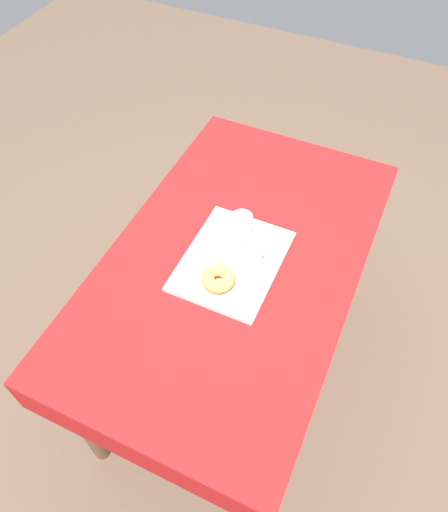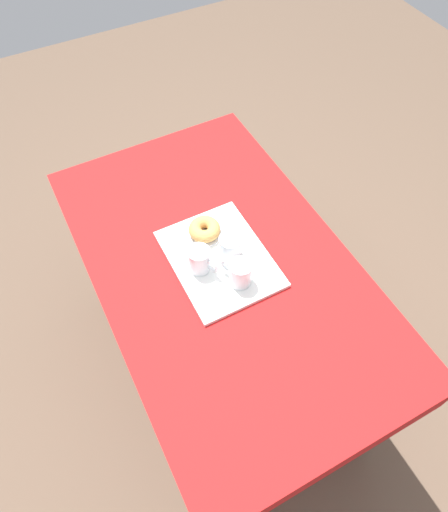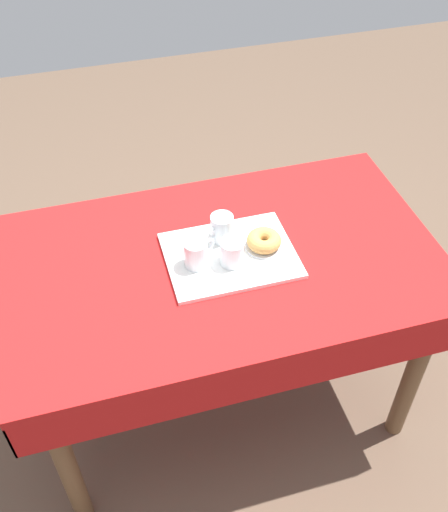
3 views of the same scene
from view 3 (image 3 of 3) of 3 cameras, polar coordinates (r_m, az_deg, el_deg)
ground_plane at (r=2.47m, az=-0.04°, el=-13.18°), size 6.00×6.00×0.00m
dining_table at (r=1.95m, az=-0.05°, el=-2.67°), size 1.37×0.81×0.77m
serving_tray at (r=1.86m, az=0.59°, el=0.07°), size 0.40×0.31×0.01m
tea_mug_left at (r=1.80m, az=-2.66°, el=0.19°), size 0.11×0.08×0.09m
tea_mug_right at (r=1.88m, az=-0.25°, el=2.61°), size 0.10×0.08×0.09m
water_glass_near at (r=1.80m, az=0.78°, el=0.23°), size 0.07×0.07×0.08m
donut_plate_left at (r=1.88m, az=3.83°, el=0.88°), size 0.11×0.11×0.01m
sugar_donut_left at (r=1.86m, az=3.87°, el=1.45°), size 0.11×0.11×0.04m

